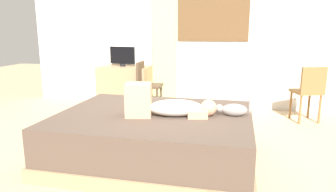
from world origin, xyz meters
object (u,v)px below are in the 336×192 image
desk (125,87)px  cup (139,64)px  tv_monitor (122,56)px  person_lying (166,105)px  chair_by_desk (146,83)px  chair_spare (309,90)px  bed (155,136)px  cat (233,110)px

desk → cup: (0.25, 0.06, 0.41)m
desk → tv_monitor: tv_monitor is taller
person_lying → chair_by_desk: bearing=112.6°
desk → chair_spare: bearing=-6.0°
bed → chair_spare: size_ratio=2.43×
tv_monitor → cup: tv_monitor is taller
cat → chair_by_desk: (-1.47, 1.79, -0.08)m
person_lying → cup: (-1.04, 2.27, 0.15)m
chair_by_desk → cat: bearing=-50.5°
chair_by_desk → cup: bearing=124.3°
cat → chair_by_desk: 2.32m
bed → person_lying: person_lying is taller
person_lying → desk: (-1.29, 2.21, -0.26)m
tv_monitor → cup: size_ratio=5.82×
person_lying → cup: bearing=114.5°
bed → cat: (0.81, 0.07, 0.33)m
chair_by_desk → tv_monitor: bearing=151.5°
desk → chair_by_desk: 0.58m
bed → cat: bearing=5.1°
chair_by_desk → chair_spare: (2.56, -0.04, 0.00)m
cat → cup: (-1.71, 2.13, 0.20)m
person_lying → desk: 2.57m
desk → chair_spare: size_ratio=1.05×
bed → person_lying: bearing=-26.2°
person_lying → chair_by_desk: (-0.80, 1.93, -0.12)m
person_lying → chair_spare: chair_spare is taller
bed → desk: (-1.14, 2.14, 0.11)m
person_lying → cup: size_ratio=11.41×
tv_monitor → chair_spare: bearing=-5.9°
tv_monitor → chair_by_desk: size_ratio=0.56×
person_lying → chair_spare: (1.76, 1.89, -0.12)m
bed → cup: 2.43m
person_lying → tv_monitor: bearing=120.9°
cup → tv_monitor: bearing=-168.4°
bed → cat: size_ratio=5.82×
cup → chair_spare: bearing=-7.7°
desk → cat: bearing=-46.6°
chair_by_desk → desk: bearing=149.6°
person_lying → chair_spare: bearing=47.1°
person_lying → cat: bearing=12.0°
bed → tv_monitor: tv_monitor is taller
person_lying → cup: 2.50m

